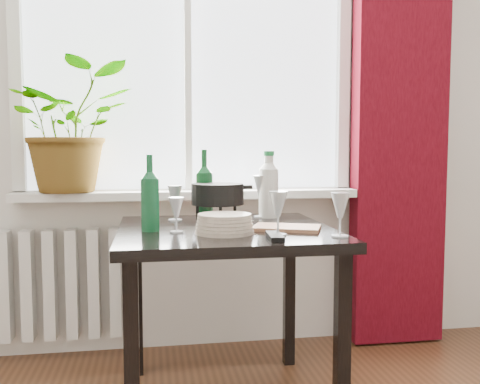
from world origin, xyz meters
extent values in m
cube|color=white|center=(0.00, 2.22, 1.60)|extent=(1.72, 0.08, 1.62)
cube|color=silver|center=(0.00, 2.15, 0.82)|extent=(1.72, 0.20, 0.04)
cube|color=#3C050D|center=(1.12, 2.12, 1.30)|extent=(0.50, 0.12, 2.56)
cube|color=silver|center=(-0.75, 2.18, 0.38)|extent=(0.80, 0.10, 0.55)
cube|color=black|center=(0.10, 1.55, 0.72)|extent=(0.85, 0.85, 0.04)
cube|color=black|center=(-0.27, 1.19, 0.35)|extent=(0.05, 0.05, 0.70)
cube|color=black|center=(-0.27, 1.92, 0.35)|extent=(0.05, 0.05, 0.70)
cube|color=black|center=(0.46, 1.19, 0.35)|extent=(0.05, 0.05, 0.70)
cube|color=black|center=(0.46, 1.92, 0.35)|extent=(0.05, 0.05, 0.70)
imported|color=#2D711E|center=(-0.57, 2.15, 1.16)|extent=(0.69, 0.64, 0.63)
cylinder|color=beige|center=(0.08, 1.40, 0.78)|extent=(0.29, 0.29, 0.07)
cube|color=black|center=(0.24, 1.26, 0.75)|extent=(0.06, 0.16, 0.02)
cube|color=#9D6746|center=(0.33, 1.46, 0.75)|extent=(0.30, 0.25, 0.01)
camera|label=1|loc=(-0.20, -0.57, 1.06)|focal=40.00mm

